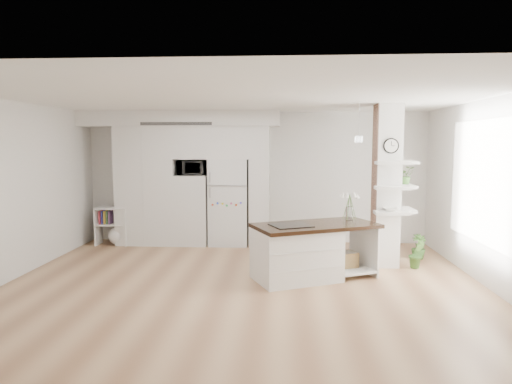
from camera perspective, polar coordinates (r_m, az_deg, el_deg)
floor at (r=6.81m, az=-1.61°, el=-11.48°), size 7.00×6.00×0.01m
room at (r=6.50m, az=-1.66°, el=4.32°), size 7.04×6.04×2.72m
cabinet_wall at (r=9.38m, az=-9.04°, el=2.63°), size 4.00×0.71×2.70m
refrigerator at (r=9.30m, az=-3.39°, el=-1.25°), size 0.78×0.69×1.75m
column at (r=7.84m, az=16.71°, el=0.67°), size 0.69×0.90×2.70m
window at (r=7.39m, az=26.58°, el=1.13°), size 0.00×2.40×2.40m
pendant_light at (r=6.72m, az=13.15°, el=6.48°), size 0.12×0.12×0.10m
kitchen_island at (r=6.99m, az=5.93°, el=-7.29°), size 2.06×1.58×1.41m
bookshelf at (r=9.76m, az=-17.26°, el=-4.37°), size 0.65×0.38×0.77m
floor_plant_a at (r=8.05m, az=19.46°, el=-7.32°), size 0.27×0.22×0.48m
floor_plant_b at (r=8.71m, az=19.65°, el=-6.46°), size 0.27×0.27×0.44m
microwave at (r=9.30m, az=-8.06°, el=3.01°), size 0.54×0.37×0.30m
shelf_plant at (r=8.05m, az=18.21°, el=1.99°), size 0.27×0.23×0.30m
decor_bowl at (r=7.64m, az=16.45°, el=-2.10°), size 0.22×0.22×0.05m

